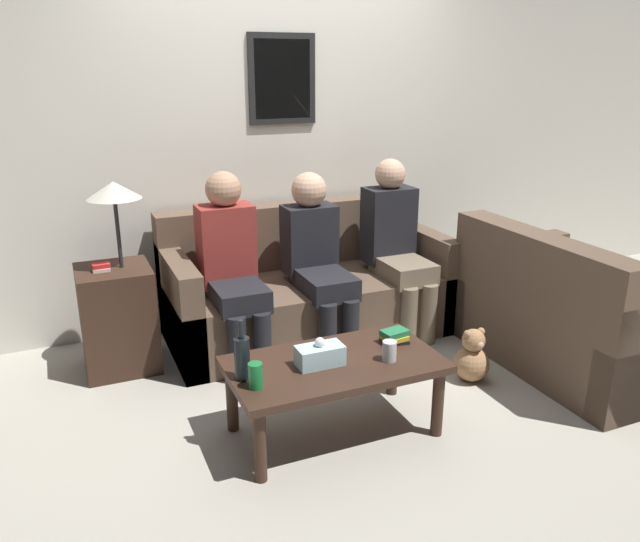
% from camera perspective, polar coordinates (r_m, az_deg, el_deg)
% --- Properties ---
extents(ground_plane, '(16.00, 16.00, 0.00)m').
position_cam_1_polar(ground_plane, '(4.02, 1.61, -8.18)').
color(ground_plane, '#ADA899').
extents(wall_back, '(9.00, 0.08, 2.60)m').
position_cam_1_polar(wall_back, '(4.53, -3.56, 12.07)').
color(wall_back, silver).
rests_on(wall_back, ground_plane).
extents(couch_main, '(1.92, 0.87, 0.87)m').
position_cam_1_polar(couch_main, '(4.34, -1.24, -1.80)').
color(couch_main, brown).
rests_on(couch_main, ground_plane).
extents(couch_side, '(0.87, 1.37, 0.87)m').
position_cam_1_polar(couch_side, '(4.15, 21.77, -4.12)').
color(couch_side, brown).
rests_on(couch_side, ground_plane).
extents(coffee_table, '(1.06, 0.58, 0.40)m').
position_cam_1_polar(coffee_table, '(3.14, 1.32, -9.14)').
color(coffee_table, '#382319').
rests_on(coffee_table, ground_plane).
extents(side_table_with_lamp, '(0.43, 0.43, 1.16)m').
position_cam_1_polar(side_table_with_lamp, '(3.98, -18.02, -3.35)').
color(side_table_with_lamp, '#382319').
rests_on(side_table_with_lamp, ground_plane).
extents(wine_bottle, '(0.07, 0.07, 0.30)m').
position_cam_1_polar(wine_bottle, '(2.93, -7.14, -7.81)').
color(wine_bottle, black).
rests_on(wine_bottle, coffee_table).
extents(drinking_glass, '(0.07, 0.07, 0.10)m').
position_cam_1_polar(drinking_glass, '(3.12, 6.36, -7.28)').
color(drinking_glass, silver).
rests_on(drinking_glass, coffee_table).
extents(book_stack, '(0.15, 0.13, 0.07)m').
position_cam_1_polar(book_stack, '(3.33, 6.83, -5.95)').
color(book_stack, black).
rests_on(book_stack, coffee_table).
extents(soda_can, '(0.07, 0.07, 0.12)m').
position_cam_1_polar(soda_can, '(2.87, -5.92, -9.50)').
color(soda_can, '#197A38').
rests_on(soda_can, coffee_table).
extents(tissue_box, '(0.23, 0.12, 0.15)m').
position_cam_1_polar(tissue_box, '(3.06, -0.01, -7.68)').
color(tissue_box, silver).
rests_on(tissue_box, coffee_table).
extents(person_left, '(0.34, 0.61, 1.18)m').
position_cam_1_polar(person_left, '(3.87, -8.10, 0.81)').
color(person_left, black).
rests_on(person_left, ground_plane).
extents(person_middle, '(0.34, 0.65, 1.14)m').
position_cam_1_polar(person_middle, '(4.05, -0.30, 1.50)').
color(person_middle, black).
rests_on(person_middle, ground_plane).
extents(person_right, '(0.34, 0.61, 1.19)m').
position_cam_1_polar(person_right, '(4.33, 6.96, 2.74)').
color(person_right, '#756651').
rests_on(person_right, ground_plane).
extents(teddy_bear, '(0.21, 0.21, 0.33)m').
position_cam_1_polar(teddy_bear, '(3.84, 13.74, -7.75)').
color(teddy_bear, '#A87A51').
rests_on(teddy_bear, ground_plane).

